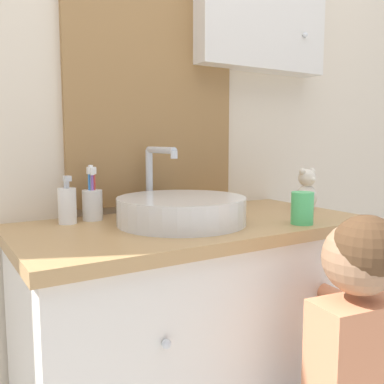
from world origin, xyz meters
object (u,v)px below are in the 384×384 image
object	(u,v)px
child_figure	(356,350)
drinking_cup	(302,208)
soap_dispenser	(67,205)
toothbrush_holder	(92,203)
teddy_bear	(307,190)
sink_basin	(181,209)

from	to	relation	value
child_figure	drinking_cup	size ratio (longest dim) A/B	8.93
soap_dispenser	drinking_cup	bearing A→B (deg)	-32.22
toothbrush_holder	teddy_bear	bearing A→B (deg)	-16.68
sink_basin	child_figure	bearing A→B (deg)	-61.73
soap_dispenser	teddy_bear	distance (m)	0.83
child_figure	drinking_cup	xyz separation A→B (m)	(0.06, 0.25, 0.32)
child_figure	teddy_bear	world-z (taller)	teddy_bear
toothbrush_holder	drinking_cup	distance (m)	0.65
teddy_bear	toothbrush_holder	bearing A→B (deg)	163.32
sink_basin	teddy_bear	size ratio (longest dim) A/B	2.90
child_figure	sink_basin	bearing A→B (deg)	118.27
soap_dispenser	teddy_bear	xyz separation A→B (m)	(0.80, -0.20, 0.01)
child_figure	drinking_cup	distance (m)	0.41
sink_basin	teddy_bear	distance (m)	0.51
toothbrush_holder	child_figure	bearing A→B (deg)	-54.98
soap_dispenser	drinking_cup	size ratio (longest dim) A/B	1.50
sink_basin	toothbrush_holder	xyz separation A→B (m)	(-0.21, 0.19, 0.01)
soap_dispenser	teddy_bear	bearing A→B (deg)	-13.85
teddy_bear	sink_basin	bearing A→B (deg)	177.59
sink_basin	drinking_cup	xyz separation A→B (m)	(0.30, -0.20, 0.00)
sink_basin	child_figure	xyz separation A→B (m)	(0.24, -0.45, -0.32)
sink_basin	toothbrush_holder	distance (m)	0.29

